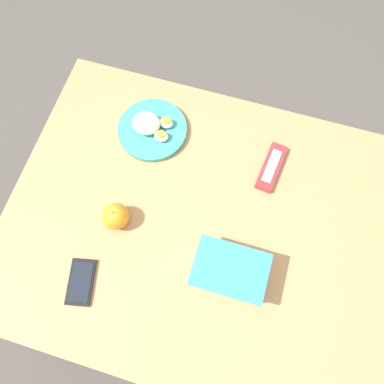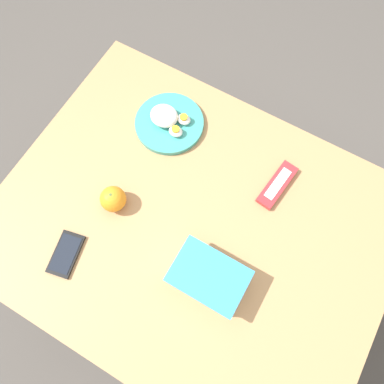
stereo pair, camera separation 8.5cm
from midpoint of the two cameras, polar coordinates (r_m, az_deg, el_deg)
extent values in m
plane|color=#4C4742|center=(1.81, -0.64, -11.10)|extent=(10.00, 10.00, 0.00)
cube|color=#AD7F51|center=(1.10, -1.04, -5.34)|extent=(1.13, 0.89, 0.03)
cylinder|color=#936C45|center=(1.62, 20.85, -0.50)|extent=(0.05, 0.05, 0.70)
cylinder|color=#936C45|center=(1.68, -13.78, 8.82)|extent=(0.05, 0.05, 0.70)
cylinder|color=#936C45|center=(1.56, -24.38, -16.42)|extent=(0.05, 0.05, 0.70)
cube|color=white|center=(1.02, 3.24, -12.29)|extent=(0.18, 0.12, 0.07)
cube|color=#CCBC84|center=(1.03, 3.21, -12.37)|extent=(0.16, 0.11, 0.05)
cube|color=#338CC6|center=(0.98, 3.38, -11.97)|extent=(0.19, 0.14, 0.01)
ellipsoid|color=gray|center=(1.01, 5.92, -13.28)|extent=(0.06, 0.06, 0.02)
ellipsoid|color=gray|center=(1.01, 0.49, -11.66)|extent=(0.06, 0.05, 0.02)
sphere|color=orange|center=(1.08, -13.75, -3.85)|extent=(0.08, 0.08, 0.08)
cylinder|color=#4C662D|center=(1.05, -14.19, -3.31)|extent=(0.01, 0.01, 0.00)
cylinder|color=teal|center=(1.20, -8.10, 9.17)|extent=(0.22, 0.22, 0.02)
ellipsoid|color=white|center=(1.18, -9.08, 10.09)|extent=(0.09, 0.08, 0.04)
ellipsoid|color=white|center=(1.19, -6.06, 10.22)|extent=(0.04, 0.04, 0.02)
cylinder|color=#F4A823|center=(1.17, -6.13, 10.56)|extent=(0.02, 0.02, 0.01)
ellipsoid|color=white|center=(1.16, -6.83, 8.22)|extent=(0.04, 0.04, 0.02)
cylinder|color=#F4A823|center=(1.15, -6.91, 8.54)|extent=(0.02, 0.02, 0.01)
cube|color=#B7282D|center=(1.15, 9.91, 3.53)|extent=(0.07, 0.16, 0.02)
cube|color=white|center=(1.14, 9.99, 3.73)|extent=(0.04, 0.11, 0.00)
cube|color=black|center=(1.11, -18.76, -13.12)|extent=(0.09, 0.14, 0.01)
cube|color=black|center=(1.10, -18.85, -13.08)|extent=(0.08, 0.12, 0.00)
camera|label=1|loc=(0.04, -92.27, -6.24)|focal=35.00mm
camera|label=2|loc=(0.04, 87.73, 6.24)|focal=35.00mm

